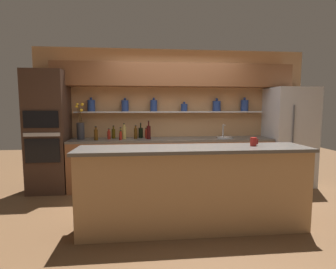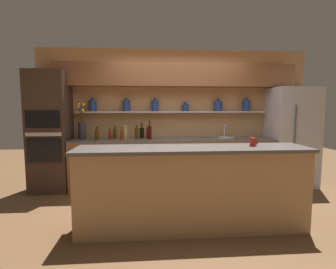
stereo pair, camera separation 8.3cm
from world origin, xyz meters
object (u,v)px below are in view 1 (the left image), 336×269
at_px(oven_tower, 48,132).
at_px(bottle_oil_4, 114,133).
at_px(flower_vase, 81,129).
at_px(sink_fixture, 225,137).
at_px(bottle_sauce_7, 109,135).
at_px(coffee_mug, 254,142).
at_px(bottle_oil_10, 96,134).
at_px(bottle_spirit_6, 96,134).
at_px(bottle_sauce_2, 146,134).
at_px(refrigerator, 289,137).
at_px(bottle_wine_9, 149,132).
at_px(bottle_wine_5, 141,133).
at_px(bottle_oil_1, 121,134).
at_px(bottle_sauce_0, 121,136).
at_px(bottle_spirit_3, 136,133).
at_px(bottle_spirit_8, 124,132).

height_order(oven_tower, bottle_oil_4, oven_tower).
bearing_deg(flower_vase, sink_fixture, -1.11).
bearing_deg(bottle_sauce_7, coffee_mug, -40.21).
distance_m(bottle_sauce_7, bottle_oil_10, 0.25).
distance_m(bottle_spirit_6, bottle_sauce_7, 0.24).
height_order(bottle_sauce_2, bottle_oil_4, bottle_oil_4).
xyz_separation_m(refrigerator, sink_fixture, (-1.26, 0.05, 0.01)).
distance_m(bottle_sauce_7, bottle_wine_9, 0.72).
distance_m(bottle_sauce_2, bottle_oil_4, 0.60).
height_order(bottle_wine_5, coffee_mug, bottle_wine_5).
relative_size(bottle_sauce_7, bottle_oil_10, 0.90).
xyz_separation_m(bottle_sauce_7, bottle_oil_10, (-0.24, 0.06, 0.00)).
height_order(bottle_oil_1, bottle_spirit_6, bottle_spirit_6).
distance_m(refrigerator, sink_fixture, 1.26).
xyz_separation_m(sink_fixture, bottle_spirit_6, (-2.37, -0.14, 0.08)).
bearing_deg(bottle_sauce_2, bottle_sauce_0, -151.61).
height_order(bottle_oil_1, bottle_sauce_2, bottle_oil_1).
xyz_separation_m(sink_fixture, bottle_sauce_7, (-2.16, -0.01, 0.06)).
xyz_separation_m(bottle_spirit_3, bottle_wine_5, (0.09, 0.13, -0.00)).
bearing_deg(coffee_mug, refrigerator, 48.77).
bearing_deg(bottle_oil_10, sink_fixture, -1.11).
bearing_deg(sink_fixture, bottle_spirit_6, -176.65).
relative_size(oven_tower, bottle_spirit_6, 8.59).
distance_m(bottle_oil_1, bottle_spirit_3, 0.28).
relative_size(sink_fixture, bottle_oil_10, 1.40).
relative_size(refrigerator, bottle_oil_10, 8.52).
bearing_deg(bottle_spirit_3, bottle_sauce_7, -175.15).
bearing_deg(bottle_sauce_0, bottle_wine_5, 38.97).
bearing_deg(bottle_spirit_3, oven_tower, -178.51).
height_order(oven_tower, bottle_sauce_0, oven_tower).
xyz_separation_m(bottle_wine_5, bottle_spirit_8, (-0.30, -0.15, 0.02)).
height_order(sink_fixture, bottle_wine_9, bottle_wine_9).
bearing_deg(bottle_oil_4, bottle_wine_9, -16.63).
height_order(sink_fixture, bottle_wine_5, bottle_wine_5).
relative_size(bottle_sauce_0, bottle_oil_1, 0.82).
bearing_deg(bottle_sauce_7, bottle_spirit_8, 3.28).
bearing_deg(bottle_wine_5, bottle_wine_9, -56.41).
bearing_deg(bottle_spirit_6, bottle_sauce_7, 31.15).
bearing_deg(bottle_sauce_2, bottle_spirit_3, -155.72).
height_order(oven_tower, bottle_wine_9, oven_tower).
relative_size(bottle_sauce_0, bottle_wine_5, 0.62).
bearing_deg(bottle_wine_9, bottle_oil_1, 168.99).
bearing_deg(refrigerator, sink_fixture, 177.79).
distance_m(bottle_sauce_2, bottle_spirit_8, 0.42).
bearing_deg(bottle_spirit_8, bottle_sauce_7, -176.72).
xyz_separation_m(bottle_sauce_2, bottle_wine_5, (-0.10, 0.04, 0.02)).
bearing_deg(sink_fixture, bottle_spirit_8, 179.92).
bearing_deg(coffee_mug, bottle_wine_5, 127.37).
xyz_separation_m(bottle_oil_1, bottle_spirit_3, (0.28, -0.01, 0.02)).
xyz_separation_m(bottle_spirit_3, bottle_spirit_6, (-0.69, -0.17, -0.00)).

